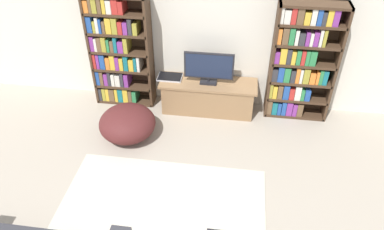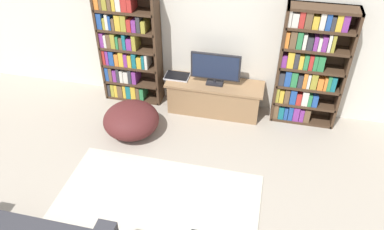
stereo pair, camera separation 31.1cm
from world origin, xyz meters
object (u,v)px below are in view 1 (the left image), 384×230
(laptop, at_px, (170,77))
(beanbag_ottoman, at_px, (127,123))
(bookshelf_right, at_px, (300,62))
(tv_stand, at_px, (208,96))
(television, at_px, (209,67))
(bookshelf_left, at_px, (118,51))

(laptop, relative_size, beanbag_ottoman, 0.46)
(bookshelf_right, xyz_separation_m, tv_stand, (-1.24, -0.10, -0.62))
(beanbag_ottoman, bearing_deg, television, 36.37)
(laptop, bearing_deg, television, -5.39)
(television, bearing_deg, beanbag_ottoman, -143.63)
(bookshelf_left, relative_size, tv_stand, 1.21)
(bookshelf_left, bearing_deg, television, -4.62)
(bookshelf_left, height_order, television, bookshelf_left)
(tv_stand, xyz_separation_m, television, (0.00, -0.01, 0.50))
(bookshelf_right, bearing_deg, bookshelf_left, 179.99)
(television, bearing_deg, bookshelf_right, 4.97)
(bookshelf_left, xyz_separation_m, tv_stand, (1.35, -0.10, -0.61))
(bookshelf_left, distance_m, television, 1.35)
(bookshelf_left, height_order, tv_stand, bookshelf_left)
(bookshelf_left, relative_size, bookshelf_right, 1.00)
(bookshelf_right, distance_m, laptop, 1.85)
(beanbag_ottoman, bearing_deg, laptop, 60.95)
(television, relative_size, beanbag_ottoman, 0.91)
(tv_stand, distance_m, beanbag_ottoman, 1.28)
(bookshelf_left, xyz_separation_m, television, (1.35, -0.11, -0.11))
(laptop, height_order, beanbag_ottoman, laptop)
(bookshelf_left, xyz_separation_m, laptop, (0.77, -0.05, -0.35))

